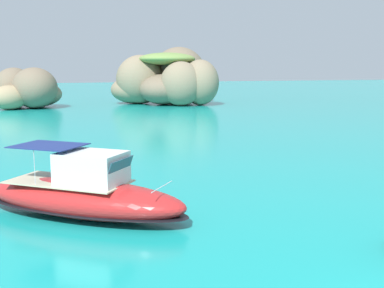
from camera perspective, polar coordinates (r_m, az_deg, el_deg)
islet_large at (r=89.48m, az=-2.88°, el=7.65°), size 20.59×19.36×10.57m
islet_small at (r=85.12m, az=-19.07°, el=6.08°), size 12.43×13.19×6.72m
motorboat_red at (r=22.75m, az=-12.72°, el=-5.94°), size 10.14×8.90×3.27m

